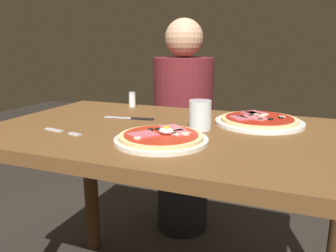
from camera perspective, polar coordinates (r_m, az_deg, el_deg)
The scene contains 8 objects.
dining_table at distance 1.17m, azimuth 0.78°, elevation -6.52°, with size 1.26×0.76×0.77m.
pizza_foreground at distance 0.99m, azimuth -1.14°, elevation -2.01°, with size 0.27×0.27×0.05m.
pizza_across_left at distance 1.25m, azimuth 15.00°, elevation 0.85°, with size 0.31×0.31×0.03m.
water_glass_near at distance 1.13m, azimuth 5.38°, elevation 1.51°, with size 0.07×0.07×0.10m.
fork at distance 1.16m, azimuth -17.68°, elevation -0.82°, with size 0.16×0.04×0.00m.
knife at distance 1.29m, azimuth -5.99°, elevation 1.29°, with size 0.20×0.04×0.01m.
salt_shaker at distance 1.54m, azimuth -6.02°, elevation 4.41°, with size 0.03×0.03×0.07m.
diner_person at distance 1.88m, azimuth 2.53°, elevation -1.43°, with size 0.32×0.32×1.18m.
Camera 1 is at (0.39, -1.03, 1.05)m, focal length 36.36 mm.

